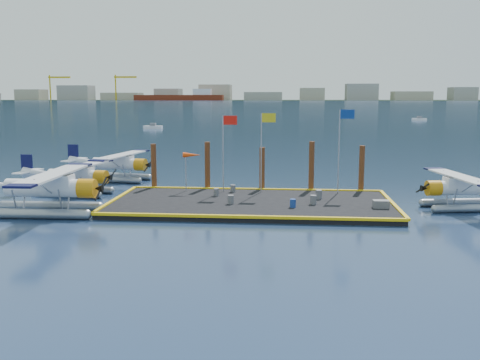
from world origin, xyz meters
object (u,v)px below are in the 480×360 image
at_px(seaplane_b, 76,178).
at_px(flagpole_blue, 342,139).
at_px(drum_3, 231,199).
at_px(drum_5, 233,188).
at_px(flagpole_red, 226,141).
at_px(drum_4, 319,195).
at_px(piling_1, 207,167).
at_px(seaplane_a, 48,191).
at_px(piling_0, 154,168).
at_px(drum_1, 293,203).
at_px(seaplane_d, 464,190).
at_px(flagpole_yellow, 264,140).
at_px(piling_2, 262,170).
at_px(piling_4, 362,170).
at_px(seaplane_c, 118,166).
at_px(drum_0, 216,192).
at_px(windsock, 192,156).
at_px(drum_2, 313,200).
at_px(crate, 381,204).
at_px(piling_3, 311,168).

xyz_separation_m(seaplane_b, flagpole_blue, (21.13, 0.31, 3.31)).
height_order(drum_3, drum_5, drum_3).
relative_size(drum_5, flagpole_red, 0.10).
height_order(drum_4, piling_1, piling_1).
xyz_separation_m(seaplane_a, piling_0, (4.91, 9.22, 0.35)).
bearing_deg(piling_1, flagpole_blue, -8.51).
bearing_deg(piling_0, drum_1, -32.31).
height_order(drum_5, flagpole_blue, flagpole_blue).
relative_size(seaplane_d, flagpole_yellow, 1.45).
height_order(seaplane_b, flagpole_yellow, flagpole_yellow).
height_order(flagpole_red, piling_2, flagpole_red).
relative_size(flagpole_yellow, piling_4, 1.55).
height_order(seaplane_c, piling_4, piling_4).
height_order(drum_4, flagpole_red, flagpole_red).
bearing_deg(piling_1, drum_0, -71.50).
xyz_separation_m(drum_1, flagpole_yellow, (-2.25, 5.65, 3.83)).
bearing_deg(flagpole_yellow, seaplane_d, -13.02).
xyz_separation_m(seaplane_a, windsock, (8.38, 7.62, 1.58)).
bearing_deg(drum_2, seaplane_d, 6.38).
bearing_deg(flagpole_yellow, piling_0, 170.14).
bearing_deg(seaplane_b, drum_4, 92.54).
bearing_deg(flagpole_red, seaplane_a, -145.57).
relative_size(piling_0, piling_1, 0.95).
bearing_deg(seaplane_c, flagpole_yellow, 73.90).
height_order(seaplane_c, drum_0, seaplane_c).
xyz_separation_m(drum_4, flagpole_blue, (1.81, 2.47, 3.95)).
distance_m(flagpole_red, windsock, 2.97).
distance_m(crate, piling_3, 8.33).
distance_m(seaplane_b, flagpole_yellow, 15.46).
xyz_separation_m(seaplane_c, piling_0, (4.82, -5.38, 0.55)).
xyz_separation_m(drum_0, drum_2, (7.20, -2.53, 0.04)).
bearing_deg(piling_3, flagpole_blue, -36.07).
relative_size(drum_0, flagpole_blue, 0.09).
distance_m(piling_2, piling_4, 8.00).
distance_m(seaplane_a, drum_2, 18.10).
bearing_deg(drum_3, piling_0, 137.82).
xyz_separation_m(seaplane_a, drum_2, (17.80, 3.14, -0.92)).
relative_size(flagpole_red, windsock, 1.92).
height_order(seaplane_a, drum_0, seaplane_a).
xyz_separation_m(drum_0, piling_4, (11.31, 3.55, 1.31)).
relative_size(seaplane_a, seaplane_c, 1.13).
distance_m(seaplane_b, piling_4, 23.02).
height_order(windsock, piling_3, piling_3).
xyz_separation_m(drum_5, flagpole_red, (-0.58, 0.18, 3.71)).
relative_size(drum_4, piling_4, 0.17).
bearing_deg(drum_2, drum_0, 160.66).
relative_size(seaplane_b, seaplane_d, 1.00).
distance_m(seaplane_c, crate, 25.41).
height_order(drum_0, flagpole_red, flagpole_red).
bearing_deg(piling_2, drum_4, -42.84).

